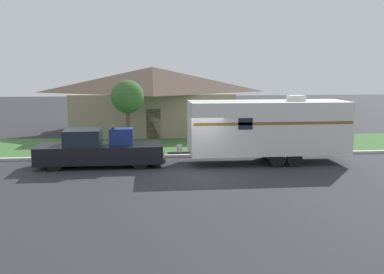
{
  "coord_description": "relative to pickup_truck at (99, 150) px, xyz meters",
  "views": [
    {
      "loc": [
        -2.32,
        -19.27,
        4.75
      ],
      "look_at": [
        -0.14,
        1.88,
        1.4
      ],
      "focal_mm": 40.0,
      "sensor_mm": 36.0,
      "label": 1
    }
  ],
  "objects": [
    {
      "name": "mailbox",
      "position": [
        13.2,
        2.8,
        0.13
      ],
      "size": [
        0.48,
        0.2,
        1.26
      ],
      "color": "brown",
      "rests_on": "ground_plane"
    },
    {
      "name": "travel_trailer",
      "position": [
        8.55,
        -0.0,
        1.02
      ],
      "size": [
        9.17,
        2.48,
        3.46
      ],
      "color": "black",
      "rests_on": "ground_plane"
    },
    {
      "name": "house_across_street",
      "position": [
        2.82,
        12.05,
        1.75
      ],
      "size": [
        12.45,
        8.32,
        4.98
      ],
      "color": "gray",
      "rests_on": "ground_plane"
    },
    {
      "name": "ground_plane",
      "position": [
        4.79,
        -1.88,
        -0.83
      ],
      "size": [
        120.0,
        120.0,
        0.0
      ],
      "primitive_type": "plane",
      "color": "#2D2D33"
    },
    {
      "name": "pickup_truck",
      "position": [
        0.0,
        0.0,
        0.0
      ],
      "size": [
        6.26,
        1.98,
        2.01
      ],
      "color": "black",
      "rests_on": "ground_plane"
    },
    {
      "name": "lawn_strip",
      "position": [
        4.79,
        5.52,
        -0.82
      ],
      "size": [
        80.0,
        7.0,
        0.03
      ],
      "color": "#3D6B33",
      "rests_on": "ground_plane"
    },
    {
      "name": "curb_strip",
      "position": [
        4.79,
        1.87,
        -0.76
      ],
      "size": [
        80.0,
        0.3,
        0.14
      ],
      "color": "beige",
      "rests_on": "ground_plane"
    },
    {
      "name": "tree_in_yard",
      "position": [
        1.2,
        5.74,
        2.24
      ],
      "size": [
        2.06,
        2.06,
        4.13
      ],
      "color": "brown",
      "rests_on": "ground_plane"
    }
  ]
}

